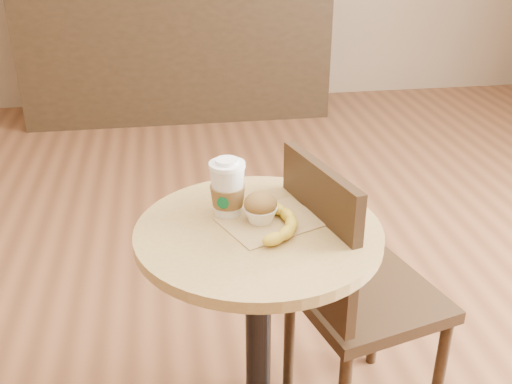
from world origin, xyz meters
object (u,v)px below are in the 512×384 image
at_px(cafe_table, 258,308).
at_px(chair_right, 350,288).
at_px(banana, 278,221).
at_px(coffee_cup, 228,190).
at_px(muffin, 261,208).

bearing_deg(cafe_table, chair_right, 14.47).
xyz_separation_m(cafe_table, banana, (0.05, -0.01, 0.27)).
bearing_deg(banana, coffee_cup, 145.78).
distance_m(cafe_table, muffin, 0.29).
xyz_separation_m(cafe_table, muffin, (0.01, 0.03, 0.29)).
xyz_separation_m(chair_right, muffin, (-0.27, -0.04, 0.30)).
bearing_deg(muffin, cafe_table, -108.91).
bearing_deg(coffee_cup, cafe_table, -29.21).
distance_m(muffin, banana, 0.06).
distance_m(cafe_table, coffee_cup, 0.34).
xyz_separation_m(cafe_table, coffee_cup, (-0.07, 0.08, 0.32)).
relative_size(chair_right, muffin, 10.28).
distance_m(cafe_table, chair_right, 0.29).
bearing_deg(coffee_cup, muffin, -14.05).
relative_size(cafe_table, muffin, 8.67).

